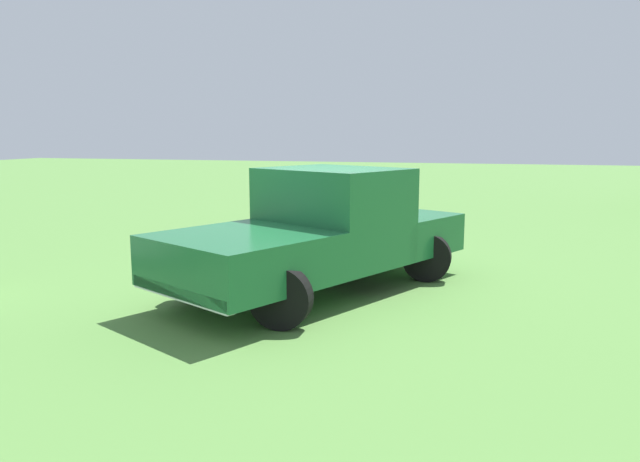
# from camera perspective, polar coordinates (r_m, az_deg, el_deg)

# --- Properties ---
(ground_plane) EXTENTS (80.00, 80.00, 0.00)m
(ground_plane) POSITION_cam_1_polar(r_m,az_deg,el_deg) (9.30, 0.50, -5.04)
(ground_plane) COLOR #54843D
(pickup_truck) EXTENTS (3.95, 5.31, 1.80)m
(pickup_truck) POSITION_cam_1_polar(r_m,az_deg,el_deg) (8.77, 0.57, 0.28)
(pickup_truck) COLOR black
(pickup_truck) RESTS_ON ground_plane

